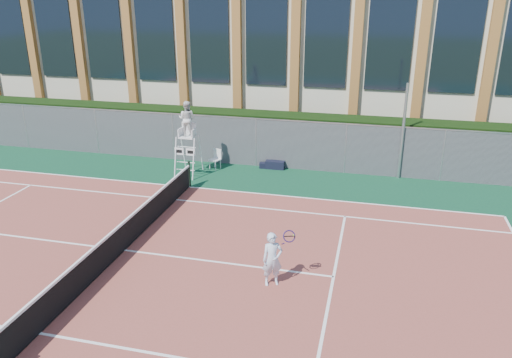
% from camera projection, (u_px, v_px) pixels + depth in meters
% --- Properties ---
extents(ground, '(120.00, 120.00, 0.00)m').
position_uv_depth(ground, '(124.00, 251.00, 15.33)').
color(ground, '#233814').
extents(apron, '(36.00, 20.00, 0.01)m').
position_uv_depth(apron, '(139.00, 236.00, 16.23)').
color(apron, '#0D3B26').
rests_on(apron, ground).
extents(tennis_court, '(23.77, 10.97, 0.02)m').
position_uv_depth(tennis_court, '(124.00, 250.00, 15.32)').
color(tennis_court, brown).
rests_on(tennis_court, apron).
extents(tennis_net, '(0.10, 11.30, 1.10)m').
position_uv_depth(tennis_net, '(123.00, 235.00, 15.14)').
color(tennis_net, black).
rests_on(tennis_net, ground).
extents(fence, '(40.00, 0.06, 2.20)m').
position_uv_depth(fence, '(214.00, 140.00, 22.94)').
color(fence, '#595E60').
rests_on(fence, ground).
extents(hedge, '(40.00, 1.40, 2.20)m').
position_uv_depth(hedge, '(222.00, 133.00, 24.04)').
color(hedge, black).
rests_on(hedge, ground).
extents(building, '(45.00, 10.60, 8.22)m').
position_uv_depth(building, '(260.00, 51.00, 30.20)').
color(building, beige).
rests_on(building, ground).
extents(steel_pole, '(0.12, 0.12, 4.07)m').
position_uv_depth(steel_pole, '(403.00, 132.00, 20.66)').
color(steel_pole, '#9EA0A5').
rests_on(steel_pole, ground).
extents(umpire_chair, '(0.91, 1.40, 3.26)m').
position_uv_depth(umpire_chair, '(187.00, 121.00, 21.03)').
color(umpire_chair, white).
rests_on(umpire_chair, ground).
extents(plastic_chair, '(0.55, 0.55, 0.91)m').
position_uv_depth(plastic_chair, '(216.00, 157.00, 22.32)').
color(plastic_chair, silver).
rests_on(plastic_chair, apron).
extents(sports_bag_near, '(0.85, 0.35, 0.36)m').
position_uv_depth(sports_bag_near, '(275.00, 165.00, 22.42)').
color(sports_bag_near, black).
rests_on(sports_bag_near, apron).
extents(sports_bag_far, '(0.66, 0.36, 0.25)m').
position_uv_depth(sports_bag_far, '(266.00, 165.00, 22.53)').
color(sports_bag_far, black).
rests_on(sports_bag_far, apron).
extents(tennis_player, '(0.92, 0.70, 1.54)m').
position_uv_depth(tennis_player, '(273.00, 259.00, 13.28)').
color(tennis_player, silver).
rests_on(tennis_player, tennis_court).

